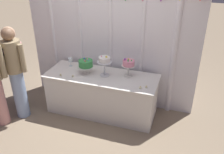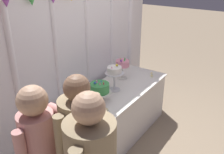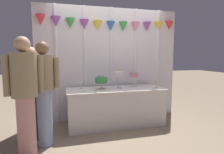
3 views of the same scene
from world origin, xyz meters
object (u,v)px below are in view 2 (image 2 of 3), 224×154
object	(u,v)px
wine_glass	(69,101)
tealight_far_right	(152,74)
cake_table	(113,115)
tealight_near_left	(107,110)
tealight_near_right	(152,76)
cake_display_center	(114,72)
tealight_far_left	(98,119)
cake_display_leftmost	(99,89)
cake_display_rightmost	(122,65)

from	to	relation	value
wine_glass	tealight_far_right	bearing A→B (deg)	-13.01
cake_table	tealight_near_left	distance (m)	0.62
wine_glass	tealight_near_right	xyz separation A→B (m)	(1.42, -0.40, -0.11)
wine_glass	tealight_far_right	xyz separation A→B (m)	(1.51, -0.35, -0.11)
cake_table	wine_glass	bearing A→B (deg)	165.22
cake_display_center	tealight_far_left	size ratio (longest dim) A/B	8.97
cake_display_leftmost	tealight_near_left	world-z (taller)	cake_display_leftmost
cake_display_rightmost	tealight_far_left	xyz separation A→B (m)	(-1.11, -0.37, -0.21)
cake_display_center	cake_display_leftmost	bearing A→B (deg)	-178.87
cake_table	cake_display_center	xyz separation A→B (m)	(0.05, 0.02, 0.65)
cake_display_leftmost	cake_table	bearing A→B (deg)	-3.03
cake_display_rightmost	tealight_near_left	bearing A→B (deg)	-159.03
cake_display_center	tealight_far_left	distance (m)	0.80
tealight_near_right	cake_table	bearing A→B (deg)	163.69
cake_display_leftmost	tealight_near_right	bearing A→B (deg)	-12.64
wine_glass	tealight_near_left	size ratio (longest dim) A/B	3.69
tealight_near_left	tealight_far_right	bearing A→B (deg)	1.55
tealight_far_left	tealight_far_right	distance (m)	1.49
cake_table	tealight_far_right	bearing A→B (deg)	-11.53
cake_display_leftmost	tealight_far_right	bearing A→B (deg)	-9.33
tealight_far_right	cake_display_rightmost	bearing A→B (deg)	141.32
tealight_near_left	tealight_near_right	bearing A→B (deg)	-0.64
cake_display_leftmost	cake_display_rightmost	xyz separation A→B (m)	(0.74, 0.12, 0.05)
cake_display_leftmost	wine_glass	bearing A→B (deg)	157.03
cake_table	tealight_near_left	xyz separation A→B (m)	(-0.45, -0.20, 0.39)
cake_display_leftmost	tealight_far_right	distance (m)	1.15
tealight_far_left	tealight_far_right	bearing A→B (deg)	2.58
tealight_far_left	cake_display_rightmost	bearing A→B (deg)	18.64
cake_table	tealight_far_right	world-z (taller)	tealight_far_right
tealight_far_left	tealight_far_right	world-z (taller)	tealight_far_left
cake_display_center	tealight_near_right	xyz separation A→B (m)	(0.69, -0.24, -0.26)
cake_display_center	wine_glass	distance (m)	0.77
cake_table	tealight_near_right	xyz separation A→B (m)	(0.74, -0.22, 0.39)
tealight_near_right	cake_display_leftmost	bearing A→B (deg)	167.36
cake_display_rightmost	wine_glass	distance (m)	1.13
wine_glass	tealight_far_left	size ratio (longest dim) A/B	3.86
cake_display_center	tealight_far_right	bearing A→B (deg)	-13.87
wine_glass	tealight_near_left	xyz separation A→B (m)	(0.24, -0.38, -0.11)
cake_display_rightmost	wine_glass	world-z (taller)	cake_display_rightmost
cake_table	tealight_near_left	bearing A→B (deg)	-155.48
cake_display_leftmost	tealight_far_right	size ratio (longest dim) A/B	7.55
tealight_near_left	cake_display_center	bearing A→B (deg)	24.35
cake_table	cake_display_leftmost	bearing A→B (deg)	176.97
cake_display_rightmost	tealight_far_left	bearing A→B (deg)	-161.36
cake_display_rightmost	tealight_far_right	bearing A→B (deg)	-38.68
cake_table	cake_display_leftmost	xyz separation A→B (m)	(-0.29, 0.02, 0.55)
cake_display_rightmost	tealight_near_right	distance (m)	0.51
tealight_near_right	tealight_far_right	size ratio (longest dim) A/B	1.24
cake_display_center	tealight_near_left	distance (m)	0.61
tealight_far_right	tealight_near_right	bearing A→B (deg)	-151.38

